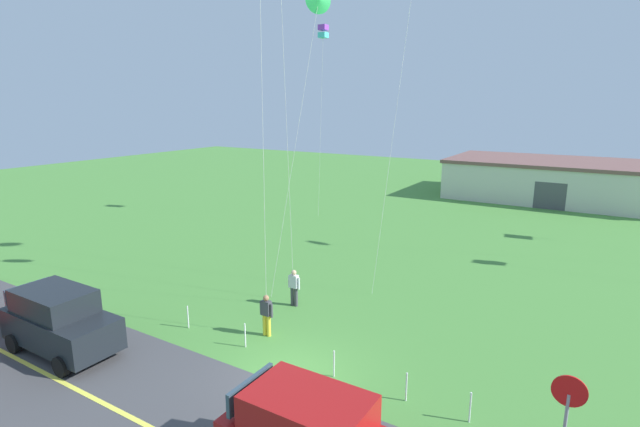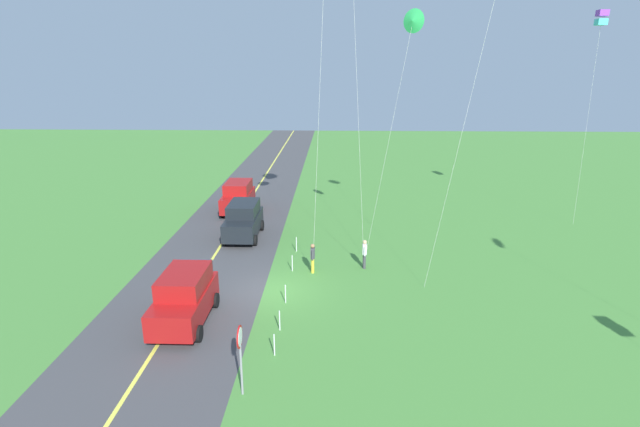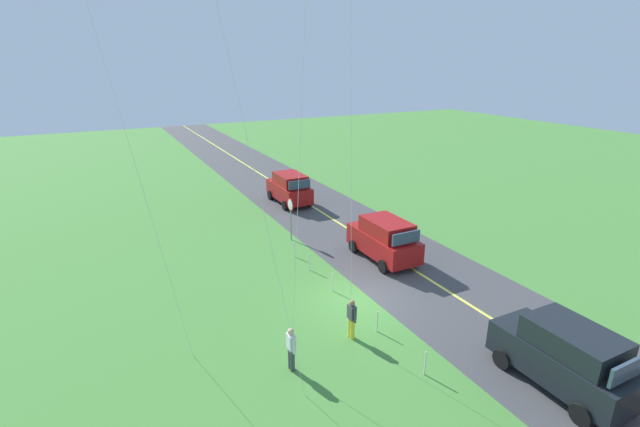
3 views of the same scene
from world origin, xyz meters
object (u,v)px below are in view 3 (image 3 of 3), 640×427
at_px(car_parked_west_near, 565,356).
at_px(car_parked_east_near, 289,188).
at_px(stop_sign, 291,211).
at_px(person_adult_near, 291,348).
at_px(car_suv_foreground, 384,239).
at_px(person_adult_companion, 352,318).

relative_size(car_parked_west_near, car_parked_east_near, 1.00).
distance_m(car_parked_west_near, stop_sign, 15.69).
relative_size(car_parked_east_near, person_adult_near, 2.75).
distance_m(car_parked_east_near, stop_sign, 7.21).
relative_size(car_suv_foreground, stop_sign, 1.72).
relative_size(car_suv_foreground, car_parked_west_near, 1.00).
height_order(car_parked_west_near, car_parked_east_near, same).
xyz_separation_m(person_adult_near, person_adult_companion, (0.67, -2.77, 0.00)).
relative_size(car_parked_east_near, person_adult_companion, 2.75).
height_order(car_parked_west_near, person_adult_near, car_parked_west_near).
bearing_deg(person_adult_near, person_adult_companion, -18.67).
relative_size(car_suv_foreground, car_parked_east_near, 1.00).
bearing_deg(car_parked_east_near, person_adult_near, 156.80).
distance_m(car_suv_foreground, car_parked_east_near, 11.32).
bearing_deg(car_parked_west_near, stop_sign, 10.12).
distance_m(person_adult_near, person_adult_companion, 2.85).
bearing_deg(car_suv_foreground, car_parked_west_near, 177.13).
bearing_deg(car_parked_west_near, person_adult_near, 57.59).
bearing_deg(car_parked_east_near, car_suv_foreground, -177.37).
height_order(car_parked_west_near, person_adult_companion, car_parked_west_near).
xyz_separation_m(car_suv_foreground, person_adult_near, (-6.04, 7.96, -0.29)).
bearing_deg(person_adult_companion, car_suv_foreground, 103.62).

